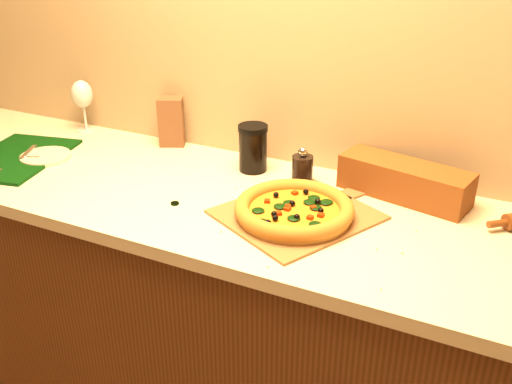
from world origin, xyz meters
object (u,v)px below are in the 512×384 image
at_px(pizza, 294,210).
at_px(cutting_board, 15,158).
at_px(pepper_grinder, 302,169).
at_px(wine_glass, 82,96).
at_px(side_plate, 46,157).
at_px(pizza_peel, 301,213).
at_px(dark_jar, 253,148).

bearing_deg(pizza, cutting_board, -178.67).
height_order(pepper_grinder, wine_glass, wine_glass).
relative_size(pizza, side_plate, 1.94).
bearing_deg(pizza, side_plate, 178.55).
xyz_separation_m(pizza_peel, pizza, (-0.01, -0.03, 0.03)).
bearing_deg(pepper_grinder, cutting_board, -165.58).
bearing_deg(cutting_board, side_plate, 14.42).
relative_size(wine_glass, dark_jar, 1.29).
bearing_deg(cutting_board, dark_jar, 7.21).
bearing_deg(side_plate, dark_jar, 18.53).
height_order(pizza, wine_glass, wine_glass).
bearing_deg(pizza_peel, wine_glass, -168.96).
xyz_separation_m(cutting_board, pepper_grinder, (0.96, 0.25, 0.04)).
relative_size(pizza, dark_jar, 2.13).
relative_size(pizza_peel, side_plate, 3.32).
height_order(pizza, pepper_grinder, pepper_grinder).
distance_m(cutting_board, dark_jar, 0.83).
bearing_deg(pizza, wine_glass, 162.76).
bearing_deg(pizza, pizza_peel, 78.46).
bearing_deg(pepper_grinder, side_plate, -167.03).
height_order(pizza, dark_jar, dark_jar).
xyz_separation_m(dark_jar, side_plate, (-0.68, -0.23, -0.07)).
relative_size(pizza, wine_glass, 1.66).
bearing_deg(dark_jar, pepper_grinder, -8.92).
bearing_deg(pizza_peel, pepper_grinder, 137.45).
xyz_separation_m(pizza_peel, wine_glass, (-1.01, 0.28, 0.14)).
xyz_separation_m(pepper_grinder, wine_glass, (-0.94, 0.09, 0.09)).
distance_m(pizza_peel, pepper_grinder, 0.21).
height_order(pizza, cutting_board, pizza).
bearing_deg(wine_glass, dark_jar, -4.46).
distance_m(pepper_grinder, dark_jar, 0.19).
height_order(wine_glass, side_plate, wine_glass).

